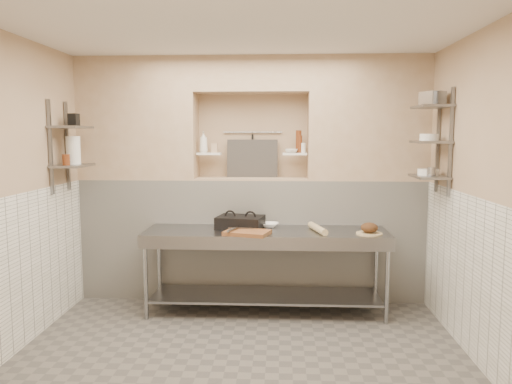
# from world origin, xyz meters

# --- Properties ---
(floor) EXTENTS (4.00, 3.90, 0.10)m
(floor) POSITION_xyz_m (0.00, 0.00, -0.05)
(floor) COLOR #5F5954
(floor) RESTS_ON ground
(ceiling) EXTENTS (4.00, 3.90, 0.10)m
(ceiling) POSITION_xyz_m (0.00, 0.00, 2.85)
(ceiling) COLOR silver
(ceiling) RESTS_ON ground
(wall_right) EXTENTS (0.10, 3.90, 2.80)m
(wall_right) POSITION_xyz_m (2.05, 0.00, 1.40)
(wall_right) COLOR tan
(wall_right) RESTS_ON ground
(wall_back) EXTENTS (4.00, 0.10, 2.80)m
(wall_back) POSITION_xyz_m (0.00, 2.00, 1.40)
(wall_back) COLOR tan
(wall_back) RESTS_ON ground
(wall_front) EXTENTS (4.00, 0.10, 2.80)m
(wall_front) POSITION_xyz_m (0.00, -2.00, 1.40)
(wall_front) COLOR tan
(wall_front) RESTS_ON ground
(backwall_lower) EXTENTS (4.00, 0.40, 1.40)m
(backwall_lower) POSITION_xyz_m (0.00, 1.75, 0.70)
(backwall_lower) COLOR white
(backwall_lower) RESTS_ON floor
(alcove_sill) EXTENTS (1.30, 0.40, 0.02)m
(alcove_sill) POSITION_xyz_m (0.00, 1.75, 1.41)
(alcove_sill) COLOR tan
(alcove_sill) RESTS_ON backwall_lower
(backwall_pillar_left) EXTENTS (1.35, 0.40, 1.40)m
(backwall_pillar_left) POSITION_xyz_m (-1.33, 1.75, 2.10)
(backwall_pillar_left) COLOR tan
(backwall_pillar_left) RESTS_ON backwall_lower
(backwall_pillar_right) EXTENTS (1.35, 0.40, 1.40)m
(backwall_pillar_right) POSITION_xyz_m (1.33, 1.75, 2.10)
(backwall_pillar_right) COLOR tan
(backwall_pillar_right) RESTS_ON backwall_lower
(backwall_header) EXTENTS (1.30, 0.40, 0.40)m
(backwall_header) POSITION_xyz_m (0.00, 1.75, 2.60)
(backwall_header) COLOR tan
(backwall_header) RESTS_ON backwall_lower
(wainscot_left) EXTENTS (0.02, 3.90, 1.40)m
(wainscot_left) POSITION_xyz_m (-1.99, 0.00, 0.70)
(wainscot_left) COLOR white
(wainscot_left) RESTS_ON floor
(wainscot_right) EXTENTS (0.02, 3.90, 1.40)m
(wainscot_right) POSITION_xyz_m (1.99, 0.00, 0.70)
(wainscot_right) COLOR white
(wainscot_right) RESTS_ON floor
(alcove_shelf_left) EXTENTS (0.28, 0.16, 0.02)m
(alcove_shelf_left) POSITION_xyz_m (-0.50, 1.75, 1.70)
(alcove_shelf_left) COLOR white
(alcove_shelf_left) RESTS_ON backwall_lower
(alcove_shelf_right) EXTENTS (0.28, 0.16, 0.02)m
(alcove_shelf_right) POSITION_xyz_m (0.50, 1.75, 1.70)
(alcove_shelf_right) COLOR white
(alcove_shelf_right) RESTS_ON backwall_lower
(utensil_rail) EXTENTS (0.70, 0.02, 0.02)m
(utensil_rail) POSITION_xyz_m (0.00, 1.92, 1.95)
(utensil_rail) COLOR gray
(utensil_rail) RESTS_ON wall_back
(hanging_steel) EXTENTS (0.02, 0.02, 0.30)m
(hanging_steel) POSITION_xyz_m (0.00, 1.90, 1.78)
(hanging_steel) COLOR black
(hanging_steel) RESTS_ON utensil_rail
(splash_panel) EXTENTS (0.60, 0.08, 0.45)m
(splash_panel) POSITION_xyz_m (0.00, 1.85, 1.64)
(splash_panel) COLOR #383330
(splash_panel) RESTS_ON alcove_sill
(shelf_rail_left_a) EXTENTS (0.03, 0.03, 0.95)m
(shelf_rail_left_a) POSITION_xyz_m (-1.98, 1.25, 1.80)
(shelf_rail_left_a) COLOR slate
(shelf_rail_left_a) RESTS_ON wall_left
(shelf_rail_left_b) EXTENTS (0.03, 0.03, 0.95)m
(shelf_rail_left_b) POSITION_xyz_m (-1.98, 0.85, 1.80)
(shelf_rail_left_b) COLOR slate
(shelf_rail_left_b) RESTS_ON wall_left
(wall_shelf_left_lower) EXTENTS (0.30, 0.50, 0.02)m
(wall_shelf_left_lower) POSITION_xyz_m (-1.84, 1.05, 1.60)
(wall_shelf_left_lower) COLOR slate
(wall_shelf_left_lower) RESTS_ON wall_left
(wall_shelf_left_upper) EXTENTS (0.30, 0.50, 0.03)m
(wall_shelf_left_upper) POSITION_xyz_m (-1.84, 1.05, 2.00)
(wall_shelf_left_upper) COLOR slate
(wall_shelf_left_upper) RESTS_ON wall_left
(shelf_rail_right_a) EXTENTS (0.03, 0.03, 1.05)m
(shelf_rail_right_a) POSITION_xyz_m (1.98, 1.25, 1.85)
(shelf_rail_right_a) COLOR slate
(shelf_rail_right_a) RESTS_ON wall_right
(shelf_rail_right_b) EXTENTS (0.03, 0.03, 1.05)m
(shelf_rail_right_b) POSITION_xyz_m (1.98, 0.85, 1.85)
(shelf_rail_right_b) COLOR slate
(shelf_rail_right_b) RESTS_ON wall_right
(wall_shelf_right_lower) EXTENTS (0.30, 0.50, 0.02)m
(wall_shelf_right_lower) POSITION_xyz_m (1.84, 1.05, 1.50)
(wall_shelf_right_lower) COLOR slate
(wall_shelf_right_lower) RESTS_ON wall_right
(wall_shelf_right_mid) EXTENTS (0.30, 0.50, 0.02)m
(wall_shelf_right_mid) POSITION_xyz_m (1.84, 1.05, 1.85)
(wall_shelf_right_mid) COLOR slate
(wall_shelf_right_mid) RESTS_ON wall_right
(wall_shelf_right_upper) EXTENTS (0.30, 0.50, 0.03)m
(wall_shelf_right_upper) POSITION_xyz_m (1.84, 1.05, 2.20)
(wall_shelf_right_upper) COLOR slate
(wall_shelf_right_upper) RESTS_ON wall_right
(prep_table) EXTENTS (2.60, 0.70, 0.90)m
(prep_table) POSITION_xyz_m (0.18, 1.18, 0.64)
(prep_table) COLOR gray
(prep_table) RESTS_ON floor
(panini_press) EXTENTS (0.55, 0.44, 0.13)m
(panini_press) POSITION_xyz_m (-0.10, 1.32, 0.97)
(panini_press) COLOR black
(panini_press) RESTS_ON prep_table
(cutting_board) EXTENTS (0.51, 0.42, 0.04)m
(cutting_board) POSITION_xyz_m (-0.00, 0.98, 0.92)
(cutting_board) COLOR brown
(cutting_board) RESTS_ON prep_table
(knife_blade) EXTENTS (0.26, 0.04, 0.01)m
(knife_blade) POSITION_xyz_m (-0.08, 1.08, 0.95)
(knife_blade) COLOR gray
(knife_blade) RESTS_ON cutting_board
(tongs) EXTENTS (0.11, 0.26, 0.02)m
(tongs) POSITION_xyz_m (-0.15, 0.97, 0.96)
(tongs) COLOR gray
(tongs) RESTS_ON cutting_board
(mixing_bowl) EXTENTS (0.22, 0.22, 0.05)m
(mixing_bowl) POSITION_xyz_m (0.22, 1.40, 0.92)
(mixing_bowl) COLOR white
(mixing_bowl) RESTS_ON prep_table
(rolling_pin) EXTENTS (0.19, 0.47, 0.07)m
(rolling_pin) POSITION_xyz_m (0.73, 1.15, 0.94)
(rolling_pin) COLOR tan
(rolling_pin) RESTS_ON prep_table
(bread_board) EXTENTS (0.27, 0.27, 0.02)m
(bread_board) POSITION_xyz_m (1.26, 1.05, 0.91)
(bread_board) COLOR tan
(bread_board) RESTS_ON prep_table
(bread_loaf) EXTENTS (0.18, 0.18, 0.11)m
(bread_loaf) POSITION_xyz_m (1.26, 1.05, 0.97)
(bread_loaf) COLOR #4C2D19
(bread_loaf) RESTS_ON bread_board
(bottle_soap) EXTENTS (0.10, 0.10, 0.25)m
(bottle_soap) POSITION_xyz_m (-0.56, 1.73, 1.84)
(bottle_soap) COLOR white
(bottle_soap) RESTS_ON alcove_shelf_left
(jar_alcove) EXTENTS (0.07, 0.07, 0.11)m
(jar_alcove) POSITION_xyz_m (-0.44, 1.77, 1.77)
(jar_alcove) COLOR tan
(jar_alcove) RESTS_ON alcove_shelf_left
(bowl_alcove) EXTENTS (0.18, 0.18, 0.05)m
(bowl_alcove) POSITION_xyz_m (0.46, 1.73, 1.74)
(bowl_alcove) COLOR white
(bowl_alcove) RESTS_ON alcove_shelf_right
(condiment_a) EXTENTS (0.05, 0.05, 0.20)m
(condiment_a) POSITION_xyz_m (0.56, 1.76, 1.81)
(condiment_a) COLOR #5E2B13
(condiment_a) RESTS_ON alcove_shelf_right
(condiment_b) EXTENTS (0.06, 0.06, 0.26)m
(condiment_b) POSITION_xyz_m (0.54, 1.78, 1.84)
(condiment_b) COLOR #5E2B13
(condiment_b) RESTS_ON alcove_shelf_right
(condiment_c) EXTENTS (0.07, 0.07, 0.11)m
(condiment_c) POSITION_xyz_m (0.59, 1.76, 1.77)
(condiment_c) COLOR white
(condiment_c) RESTS_ON alcove_shelf_right
(jug_left) EXTENTS (0.15, 0.15, 0.29)m
(jug_left) POSITION_xyz_m (-1.84, 1.08, 1.76)
(jug_left) COLOR white
(jug_left) RESTS_ON wall_shelf_left_lower
(jar_left) EXTENTS (0.08, 0.08, 0.11)m
(jar_left) POSITION_xyz_m (-1.84, 0.90, 1.67)
(jar_left) COLOR #5E2B13
(jar_left) RESTS_ON wall_shelf_left_lower
(box_left_upper) EXTENTS (0.10, 0.10, 0.13)m
(box_left_upper) POSITION_xyz_m (-1.84, 1.13, 2.08)
(box_left_upper) COLOR black
(box_left_upper) RESTS_ON wall_shelf_left_upper
(bowl_right) EXTENTS (0.21, 0.21, 0.06)m
(bowl_right) POSITION_xyz_m (1.84, 1.08, 1.54)
(bowl_right) COLOR white
(bowl_right) RESTS_ON wall_shelf_right_lower
(canister_right) EXTENTS (0.09, 0.09, 0.09)m
(canister_right) POSITION_xyz_m (1.84, 0.98, 1.56)
(canister_right) COLOR gray
(canister_right) RESTS_ON wall_shelf_right_lower
(bowl_right_mid) EXTENTS (0.19, 0.19, 0.07)m
(bowl_right_mid) POSITION_xyz_m (1.84, 1.10, 1.90)
(bowl_right_mid) COLOR white
(bowl_right_mid) RESTS_ON wall_shelf_right_mid
(basket_right) EXTENTS (0.24, 0.26, 0.13)m
(basket_right) POSITION_xyz_m (1.84, 1.04, 2.28)
(basket_right) COLOR gray
(basket_right) RESTS_ON wall_shelf_right_upper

